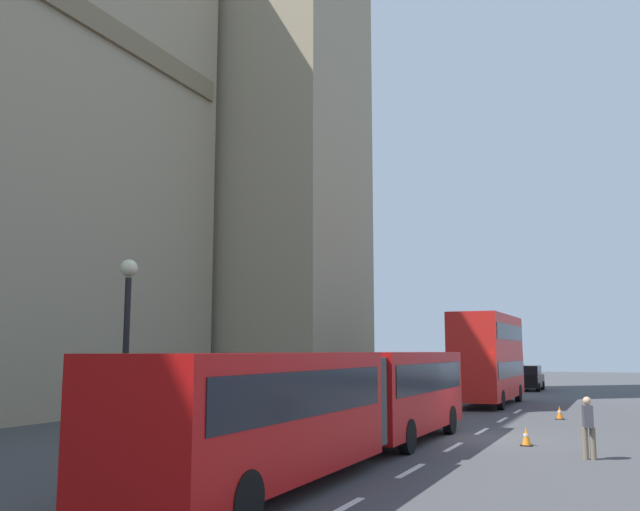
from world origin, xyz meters
name	(u,v)px	position (x,y,z in m)	size (l,w,h in m)	color
ground_plane	(471,437)	(0.00, 0.00, 0.00)	(160.00, 160.00, 0.00)	#424244
lane_centre_marking	(453,447)	(-2.65, 0.00, 0.01)	(29.80, 0.16, 0.01)	silver
articulated_bus	(343,396)	(-6.77, 1.99, 1.75)	(17.83, 2.54, 2.90)	#B20F0F
double_decker_bus	(488,355)	(14.74, 2.00, 2.71)	(9.58, 2.54, 4.90)	red
sedan_lead	(529,378)	(29.96, 1.78, 0.91)	(4.40, 1.86, 1.85)	black
traffic_cone_west	(526,437)	(-1.42, -2.03, 0.28)	(0.36, 0.36, 0.58)	black
traffic_cone_middle	(560,413)	(7.83, -2.24, 0.28)	(0.36, 0.36, 0.58)	black
street_lamp	(126,346)	(-10.23, 6.50, 3.06)	(0.44, 0.44, 5.27)	black
pedestrian_near_cones	(588,425)	(-3.58, -3.98, 0.91)	(0.44, 0.36, 1.69)	#726651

